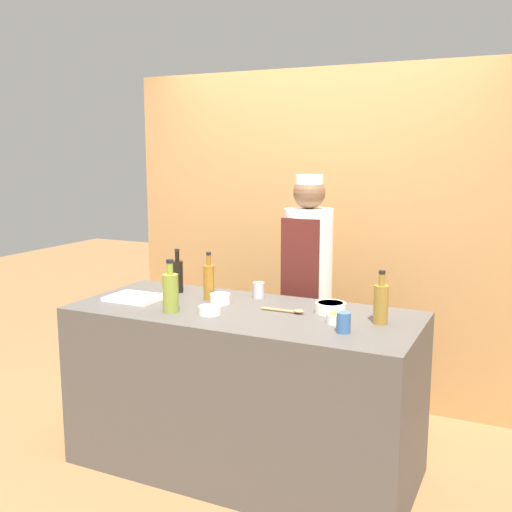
# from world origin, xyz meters

# --- Properties ---
(ground_plane) EXTENTS (14.00, 14.00, 0.00)m
(ground_plane) POSITION_xyz_m (0.00, 0.00, 0.00)
(ground_plane) COLOR olive
(cabinet_wall) EXTENTS (2.95, 0.18, 2.40)m
(cabinet_wall) POSITION_xyz_m (0.00, 1.27, 1.20)
(cabinet_wall) COLOR #B7844C
(cabinet_wall) RESTS_ON ground_plane
(counter) EXTENTS (1.95, 0.83, 0.94)m
(counter) POSITION_xyz_m (0.00, 0.00, 0.47)
(counter) COLOR #514C47
(counter) RESTS_ON ground_plane
(sauce_bowl_green) EXTENTS (0.12, 0.12, 0.05)m
(sauce_bowl_green) POSITION_xyz_m (-0.12, -0.16, 0.97)
(sauce_bowl_green) COLOR white
(sauce_bowl_green) RESTS_ON counter
(sauce_bowl_white) EXTENTS (0.12, 0.12, 0.06)m
(sauce_bowl_white) POSITION_xyz_m (-0.18, 0.07, 0.98)
(sauce_bowl_white) COLOR white
(sauce_bowl_white) RESTS_ON counter
(sauce_bowl_orange) EXTENTS (0.17, 0.17, 0.06)m
(sauce_bowl_orange) POSITION_xyz_m (0.46, 0.15, 0.98)
(sauce_bowl_orange) COLOR white
(sauce_bowl_orange) RESTS_ON counter
(sauce_bowl_yellow) EXTENTS (0.12, 0.12, 0.05)m
(sauce_bowl_yellow) POSITION_xyz_m (0.56, -0.03, 0.97)
(sauce_bowl_yellow) COLOR white
(sauce_bowl_yellow) RESTS_ON counter
(cutting_board) EXTENTS (0.31, 0.25, 0.02)m
(cutting_board) POSITION_xyz_m (-0.70, -0.06, 0.95)
(cutting_board) COLOR white
(cutting_board) RESTS_ON counter
(bottle_oil) EXTENTS (0.09, 0.09, 0.29)m
(bottle_oil) POSITION_xyz_m (-0.34, -0.21, 1.06)
(bottle_oil) COLOR olive
(bottle_oil) RESTS_ON counter
(bottle_soy) EXTENTS (0.07, 0.07, 0.28)m
(bottle_soy) POSITION_xyz_m (-0.56, 0.21, 1.05)
(bottle_soy) COLOR black
(bottle_soy) RESTS_ON counter
(bottle_amber) EXTENTS (0.06, 0.06, 0.29)m
(bottle_amber) POSITION_xyz_m (-0.29, 0.12, 1.06)
(bottle_amber) COLOR #9E661E
(bottle_amber) RESTS_ON counter
(bottle_vinegar) EXTENTS (0.08, 0.08, 0.28)m
(bottle_vinegar) POSITION_xyz_m (0.76, 0.06, 1.05)
(bottle_vinegar) COLOR olive
(bottle_vinegar) RESTS_ON counter
(cup_steel) EXTENTS (0.07, 0.07, 0.09)m
(cup_steel) POSITION_xyz_m (-0.04, 0.29, 0.99)
(cup_steel) COLOR #B7B7BC
(cup_steel) RESTS_ON counter
(cup_blue) EXTENTS (0.07, 0.07, 0.10)m
(cup_blue) POSITION_xyz_m (0.63, -0.17, 0.99)
(cup_blue) COLOR #386093
(cup_blue) RESTS_ON counter
(wooden_spoon) EXTENTS (0.25, 0.04, 0.03)m
(wooden_spoon) POSITION_xyz_m (0.25, 0.05, 0.96)
(wooden_spoon) COLOR #B2844C
(wooden_spoon) RESTS_ON counter
(chef_center) EXTENTS (0.32, 0.32, 1.67)m
(chef_center) POSITION_xyz_m (0.12, 0.71, 0.92)
(chef_center) COLOR #28282D
(chef_center) RESTS_ON ground_plane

